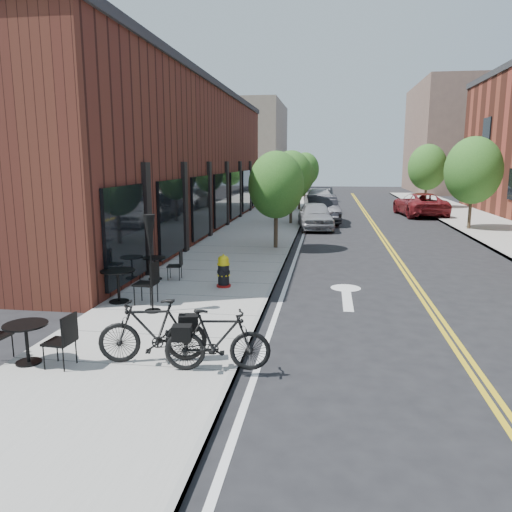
{
  "coord_description": "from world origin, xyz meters",
  "views": [
    {
      "loc": [
        1.44,
        -10.63,
        3.56
      ],
      "look_at": [
        -0.46,
        2.53,
        1.0
      ],
      "focal_mm": 35.0,
      "sensor_mm": 36.0,
      "label": 1
    }
  ],
  "objects_px": {
    "bistro_set_b": "(118,281)",
    "bistro_set_c": "(155,265)",
    "parked_car_far": "(420,204)",
    "bicycle_right": "(217,340)",
    "parked_car_a": "(315,216)",
    "parked_car_b": "(321,209)",
    "parked_car_c": "(319,200)",
    "bistro_set_a": "(27,337)",
    "bicycle_left": "(153,331)",
    "patio_umbrella": "(150,243)",
    "fire_hydrant": "(224,271)"
  },
  "relations": [
    {
      "from": "fire_hydrant",
      "to": "bicycle_left",
      "type": "xyz_separation_m",
      "value": [
        -0.13,
        -5.3,
        0.13
      ]
    },
    {
      "from": "bicycle_left",
      "to": "patio_umbrella",
      "type": "bearing_deg",
      "value": -173.03
    },
    {
      "from": "patio_umbrella",
      "to": "parked_car_c",
      "type": "xyz_separation_m",
      "value": [
        3.33,
        25.06,
        -0.97
      ]
    },
    {
      "from": "bicycle_right",
      "to": "fire_hydrant",
      "type": "bearing_deg",
      "value": 2.82
    },
    {
      "from": "bicycle_left",
      "to": "bistro_set_c",
      "type": "bearing_deg",
      "value": -173.84
    },
    {
      "from": "fire_hydrant",
      "to": "bistro_set_c",
      "type": "relative_size",
      "value": 0.57
    },
    {
      "from": "bistro_set_b",
      "to": "patio_umbrella",
      "type": "height_order",
      "value": "patio_umbrella"
    },
    {
      "from": "bicycle_right",
      "to": "parked_car_c",
      "type": "bearing_deg",
      "value": -10.36
    },
    {
      "from": "bicycle_right",
      "to": "parked_car_a",
      "type": "xyz_separation_m",
      "value": [
        1.1,
        18.61,
        0.06
      ]
    },
    {
      "from": "bicycle_right",
      "to": "parked_car_c",
      "type": "xyz_separation_m",
      "value": [
        1.12,
        28.06,
        0.12
      ]
    },
    {
      "from": "bicycle_right",
      "to": "parked_car_b",
      "type": "bearing_deg",
      "value": -11.74
    },
    {
      "from": "parked_car_a",
      "to": "bistro_set_c",
      "type": "bearing_deg",
      "value": -116.07
    },
    {
      "from": "bistro_set_c",
      "to": "parked_car_c",
      "type": "bearing_deg",
      "value": 72.46
    },
    {
      "from": "fire_hydrant",
      "to": "bistro_set_a",
      "type": "bearing_deg",
      "value": -104.91
    },
    {
      "from": "bistro_set_c",
      "to": "parked_car_far",
      "type": "distance_m",
      "value": 22.57
    },
    {
      "from": "bicycle_left",
      "to": "bicycle_right",
      "type": "xyz_separation_m",
      "value": [
        1.19,
        -0.21,
        -0.03
      ]
    },
    {
      "from": "parked_car_far",
      "to": "parked_car_a",
      "type": "bearing_deg",
      "value": 41.83
    },
    {
      "from": "parked_car_a",
      "to": "parked_car_c",
      "type": "distance_m",
      "value": 9.45
    },
    {
      "from": "patio_umbrella",
      "to": "parked_car_a",
      "type": "height_order",
      "value": "patio_umbrella"
    },
    {
      "from": "fire_hydrant",
      "to": "parked_car_b",
      "type": "distance_m",
      "value": 15.99
    },
    {
      "from": "parked_car_a",
      "to": "parked_car_c",
      "type": "xyz_separation_m",
      "value": [
        0.02,
        9.45,
        0.05
      ]
    },
    {
      "from": "parked_car_b",
      "to": "parked_car_c",
      "type": "height_order",
      "value": "parked_car_b"
    },
    {
      "from": "bistro_set_a",
      "to": "parked_car_far",
      "type": "xyz_separation_m",
      "value": [
        10.92,
        26.04,
        0.17
      ]
    },
    {
      "from": "parked_car_c",
      "to": "bistro_set_b",
      "type": "bearing_deg",
      "value": -104.26
    },
    {
      "from": "parked_car_a",
      "to": "parked_car_b",
      "type": "bearing_deg",
      "value": 77.41
    },
    {
      "from": "fire_hydrant",
      "to": "bistro_set_a",
      "type": "relative_size",
      "value": 0.53
    },
    {
      "from": "bicycle_left",
      "to": "parked_car_b",
      "type": "distance_m",
      "value": 21.26
    },
    {
      "from": "bistro_set_b",
      "to": "parked_car_c",
      "type": "bearing_deg",
      "value": 83.14
    },
    {
      "from": "bistro_set_a",
      "to": "bistro_set_b",
      "type": "relative_size",
      "value": 0.88
    },
    {
      "from": "parked_car_far",
      "to": "bistro_set_b",
      "type": "bearing_deg",
      "value": 57.56
    },
    {
      "from": "parked_car_b",
      "to": "bicycle_right",
      "type": "bearing_deg",
      "value": -101.17
    },
    {
      "from": "fire_hydrant",
      "to": "parked_car_a",
      "type": "xyz_separation_m",
      "value": [
        2.16,
        13.1,
        0.16
      ]
    },
    {
      "from": "parked_car_far",
      "to": "fire_hydrant",
      "type": "bearing_deg",
      "value": 60.64
    },
    {
      "from": "bistro_set_a",
      "to": "parked_car_b",
      "type": "relative_size",
      "value": 0.36
    },
    {
      "from": "fire_hydrant",
      "to": "parked_car_c",
      "type": "relative_size",
      "value": 0.17
    },
    {
      "from": "bicycle_right",
      "to": "parked_car_c",
      "type": "distance_m",
      "value": 28.08
    },
    {
      "from": "bistro_set_b",
      "to": "bistro_set_c",
      "type": "relative_size",
      "value": 1.22
    },
    {
      "from": "parked_car_b",
      "to": "parked_car_c",
      "type": "bearing_deg",
      "value": 84.56
    },
    {
      "from": "fire_hydrant",
      "to": "bistro_set_b",
      "type": "xyz_separation_m",
      "value": [
        -2.24,
        -1.87,
        0.1
      ]
    },
    {
      "from": "bicycle_right",
      "to": "bistro_set_b",
      "type": "height_order",
      "value": "bicycle_right"
    },
    {
      "from": "bistro_set_b",
      "to": "bistro_set_a",
      "type": "bearing_deg",
      "value": -86.59
    },
    {
      "from": "bistro_set_b",
      "to": "bistro_set_c",
      "type": "bearing_deg",
      "value": 91.94
    },
    {
      "from": "bistro_set_c",
      "to": "parked_car_a",
      "type": "bearing_deg",
      "value": 64.59
    },
    {
      "from": "bistro_set_a",
      "to": "bistro_set_b",
      "type": "distance_m",
      "value": 3.81
    },
    {
      "from": "bicycle_left",
      "to": "parked_car_c",
      "type": "xyz_separation_m",
      "value": [
        2.31,
        27.85,
        0.09
      ]
    },
    {
      "from": "bistro_set_a",
      "to": "bistro_set_c",
      "type": "distance_m",
      "value": 6.25
    },
    {
      "from": "bicycle_right",
      "to": "parked_car_far",
      "type": "bearing_deg",
      "value": -24.47
    },
    {
      "from": "fire_hydrant",
      "to": "patio_umbrella",
      "type": "height_order",
      "value": "patio_umbrella"
    },
    {
      "from": "parked_car_b",
      "to": "parked_car_far",
      "type": "height_order",
      "value": "parked_car_b"
    },
    {
      "from": "bicycle_right",
      "to": "bicycle_left",
      "type": "bearing_deg",
      "value": 71.9
    }
  ]
}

